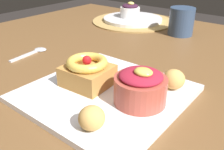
% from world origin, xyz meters
% --- Properties ---
extents(dining_table, '(1.34, 1.09, 0.73)m').
position_xyz_m(dining_table, '(0.00, 0.00, 0.64)').
color(dining_table, brown).
rests_on(dining_table, ground_plane).
extents(woven_placemat, '(0.34, 0.34, 0.00)m').
position_xyz_m(woven_placemat, '(-0.25, 0.36, 0.73)').
color(woven_placemat, '#AD894C').
rests_on(woven_placemat, dining_table).
extents(front_plate, '(0.30, 0.30, 0.01)m').
position_xyz_m(front_plate, '(0.06, -0.18, 0.74)').
color(front_plate, white).
rests_on(front_plate, dining_table).
extents(cake_slice, '(0.10, 0.09, 0.07)m').
position_xyz_m(cake_slice, '(0.01, -0.18, 0.77)').
color(cake_slice, '#B77F3D').
rests_on(cake_slice, front_plate).
extents(berry_ramekin, '(0.10, 0.10, 0.07)m').
position_xyz_m(berry_ramekin, '(0.13, -0.17, 0.77)').
color(berry_ramekin, '#B24C3D').
rests_on(berry_ramekin, front_plate).
extents(fritter_front, '(0.04, 0.04, 0.04)m').
position_xyz_m(fritter_front, '(0.12, -0.29, 0.76)').
color(fritter_front, tan).
rests_on(fritter_front, front_plate).
extents(fritter_middle, '(0.05, 0.05, 0.04)m').
position_xyz_m(fritter_middle, '(0.16, -0.08, 0.76)').
color(fritter_middle, tan).
rests_on(fritter_middle, front_plate).
extents(fritter_back, '(0.04, 0.04, 0.03)m').
position_xyz_m(fritter_back, '(0.09, -0.09, 0.76)').
color(fritter_back, gold).
rests_on(fritter_back, front_plate).
extents(back_plate, '(0.25, 0.25, 0.01)m').
position_xyz_m(back_plate, '(-0.25, 0.36, 0.74)').
color(back_plate, white).
rests_on(back_plate, woven_placemat).
extents(back_ramekin, '(0.08, 0.08, 0.07)m').
position_xyz_m(back_ramekin, '(-0.26, 0.36, 0.78)').
color(back_ramekin, white).
rests_on(back_ramekin, back_plate).
extents(spoon, '(0.04, 0.13, 0.00)m').
position_xyz_m(spoon, '(-0.27, -0.13, 0.73)').
color(spoon, silver).
rests_on(spoon, dining_table).
extents(coffee_mug, '(0.09, 0.09, 0.10)m').
position_xyz_m(coffee_mug, '(-0.01, 0.31, 0.78)').
color(coffee_mug, '#334766').
rests_on(coffee_mug, dining_table).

